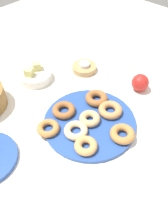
# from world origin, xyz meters

# --- Properties ---
(ground_plane) EXTENTS (2.40, 2.40, 0.00)m
(ground_plane) POSITION_xyz_m (0.00, 0.00, 0.00)
(ground_plane) COLOR white
(donut_plate) EXTENTS (0.36, 0.36, 0.02)m
(donut_plate) POSITION_xyz_m (0.00, 0.00, 0.01)
(donut_plate) COLOR #284C9E
(donut_plate) RESTS_ON ground_plane
(donut_0) EXTENTS (0.12, 0.12, 0.03)m
(donut_0) POSITION_xyz_m (0.10, 0.05, 0.03)
(donut_0) COLOR #995B2D
(donut_0) RESTS_ON donut_plate
(donut_1) EXTENTS (0.10, 0.10, 0.02)m
(donut_1) POSITION_xyz_m (-0.14, 0.09, 0.03)
(donut_1) COLOR #BC7A3D
(donut_1) RESTS_ON donut_plate
(donut_2) EXTENTS (0.13, 0.13, 0.03)m
(donut_2) POSITION_xyz_m (0.09, -0.03, 0.03)
(donut_2) COLOR #C6844C
(donut_2) RESTS_ON donut_plate
(donut_3) EXTENTS (0.12, 0.12, 0.03)m
(donut_3) POSITION_xyz_m (-0.04, 0.11, 0.03)
(donut_3) COLOR #995B2D
(donut_3) RESTS_ON donut_plate
(donut_4) EXTENTS (0.11, 0.11, 0.03)m
(donut_4) POSITION_xyz_m (-0.10, -0.07, 0.03)
(donut_4) COLOR tan
(donut_4) RESTS_ON donut_plate
(donut_5) EXTENTS (0.13, 0.13, 0.03)m
(donut_5) POSITION_xyz_m (0.02, -0.14, 0.03)
(donut_5) COLOR #BC7A3D
(donut_5) RESTS_ON donut_plate
(donut_6) EXTENTS (0.12, 0.12, 0.03)m
(donut_6) POSITION_xyz_m (-0.08, 0.00, 0.03)
(donut_6) COLOR #EABC84
(donut_6) RESTS_ON donut_plate
(donut_7) EXTENTS (0.11, 0.11, 0.03)m
(donut_7) POSITION_xyz_m (0.00, -0.00, 0.03)
(donut_7) COLOR tan
(donut_7) RESTS_ON donut_plate
(candle_holder) EXTENTS (0.12, 0.12, 0.03)m
(candle_holder) POSITION_xyz_m (0.24, 0.25, 0.01)
(candle_holder) COLOR tan
(candle_holder) RESTS_ON ground_plane
(tealight) EXTENTS (0.05, 0.05, 0.01)m
(tealight) POSITION_xyz_m (0.24, 0.25, 0.04)
(tealight) COLOR silver
(tealight) RESTS_ON candle_holder
(fruit_bowl) EXTENTS (0.16, 0.16, 0.04)m
(fruit_bowl) POSITION_xyz_m (0.03, 0.37, 0.02)
(fruit_bowl) COLOR silver
(fruit_bowl) RESTS_ON ground_plane
(melon_chunk_left) EXTENTS (0.05, 0.05, 0.04)m
(melon_chunk_left) POSITION_xyz_m (0.01, 0.37, 0.06)
(melon_chunk_left) COLOR #DBD67A
(melon_chunk_left) RESTS_ON fruit_bowl
(melon_chunk_right) EXTENTS (0.05, 0.05, 0.04)m
(melon_chunk_right) POSITION_xyz_m (0.06, 0.39, 0.06)
(melon_chunk_right) COLOR #DBD67A
(melon_chunk_right) RESTS_ON fruit_bowl
(apple) EXTENTS (0.08, 0.08, 0.08)m
(apple) POSITION_xyz_m (0.31, -0.03, 0.04)
(apple) COLOR red
(apple) RESTS_ON ground_plane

